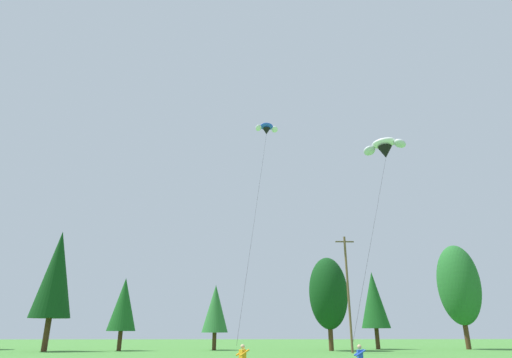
# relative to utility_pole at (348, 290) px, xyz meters

# --- Properties ---
(treeline_tree_b) EXTENTS (4.76, 4.76, 14.38)m
(treeline_tree_b) POSITION_rel_utility_pole_xyz_m (-35.46, 4.75, 2.28)
(treeline_tree_b) COLOR #472D19
(treeline_tree_b) RESTS_ON ground_plane
(treeline_tree_c) EXTENTS (3.52, 3.52, 8.70)m
(treeline_tree_c) POSITION_rel_utility_pole_xyz_m (-27.14, 6.30, -1.28)
(treeline_tree_c) COLOR #472D19
(treeline_tree_c) RESTS_ON ground_plane
(treeline_tree_d) EXTENTS (3.37, 3.37, 8.03)m
(treeline_tree_d) POSITION_rel_utility_pole_xyz_m (-15.65, 7.78, -1.71)
(treeline_tree_d) COLOR #472D19
(treeline_tree_d) RESTS_ON ground_plane
(treeline_tree_e) EXTENTS (4.84, 4.84, 11.26)m
(treeline_tree_e) POSITION_rel_utility_pole_xyz_m (-1.23, 5.38, 0.08)
(treeline_tree_e) COLOR #472D19
(treeline_tree_e) RESTS_ON ground_plane
(treeline_tree_f) EXTENTS (3.81, 3.81, 10.04)m
(treeline_tree_f) POSITION_rel_utility_pole_xyz_m (5.83, 9.64, -0.45)
(treeline_tree_f) COLOR #472D19
(treeline_tree_f) RESTS_ON ground_plane
(treeline_tree_g) EXTENTS (5.49, 5.49, 13.66)m
(treeline_tree_g) POSITION_rel_utility_pole_xyz_m (17.59, 8.89, 1.54)
(treeline_tree_g) COLOR #472D19
(treeline_tree_g) RESTS_ON ground_plane
(utility_pole) EXTENTS (2.20, 0.26, 12.92)m
(utility_pole) POSITION_rel_utility_pole_xyz_m (0.00, 0.00, 0.00)
(utility_pole) COLOR brown
(utility_pole) RESTS_ON ground_plane
(parafoil_kite_high_blue_white) EXTENTS (3.59, 13.07, 19.20)m
(parafoil_kite_high_blue_white) POSITION_rel_utility_pole_xyz_m (-10.05, -13.85, 13.45)
(parafoil_kite_high_blue_white) COLOR blue
(parafoil_kite_mid_white) EXTENTS (7.15, 8.63, 15.10)m
(parafoil_kite_mid_white) POSITION_rel_utility_pole_xyz_m (-1.08, -19.36, 9.18)
(parafoil_kite_mid_white) COLOR white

